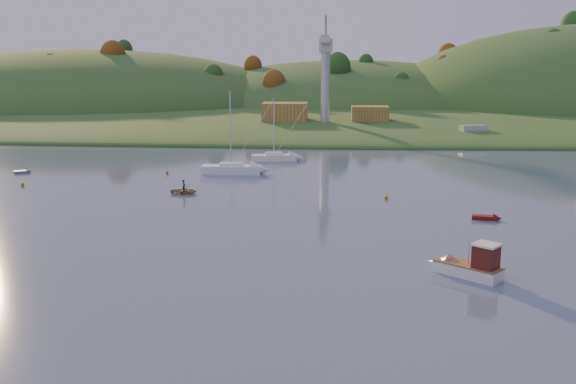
# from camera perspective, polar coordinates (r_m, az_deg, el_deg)

# --- Properties ---
(ground) EXTENTS (500.00, 500.00, 0.00)m
(ground) POSITION_cam_1_polar(r_m,az_deg,el_deg) (40.12, -2.47, -13.41)
(ground) COLOR #3A4960
(ground) RESTS_ON ground
(far_shore) EXTENTS (620.00, 220.00, 1.50)m
(far_shore) POSITION_cam_1_polar(r_m,az_deg,el_deg) (266.73, 3.25, 7.75)
(far_shore) COLOR #26471C
(far_shore) RESTS_ON ground
(shore_slope) EXTENTS (640.00, 150.00, 7.00)m
(shore_slope) POSITION_cam_1_polar(r_m,az_deg,el_deg) (201.91, 2.93, 6.59)
(shore_slope) COLOR #26471C
(shore_slope) RESTS_ON ground
(hill_left) EXTENTS (170.00, 140.00, 44.00)m
(hill_left) POSITION_cam_1_polar(r_m,az_deg,el_deg) (254.86, -17.72, 7.07)
(hill_left) COLOR #26471C
(hill_left) RESTS_ON ground
(hill_center) EXTENTS (140.00, 120.00, 36.00)m
(hill_center) POSITION_cam_1_polar(r_m,az_deg,el_deg) (246.80, 5.51, 7.43)
(hill_center) COLOR #26471C
(hill_center) RESTS_ON ground
(hillside_trees) EXTENTS (280.00, 50.00, 32.00)m
(hillside_trees) POSITION_cam_1_polar(r_m,az_deg,el_deg) (221.85, 3.05, 7.02)
(hillside_trees) COLOR #1A4217
(hillside_trees) RESTS_ON ground
(wharf) EXTENTS (42.00, 16.00, 2.40)m
(wharf) POSITION_cam_1_polar(r_m,az_deg,el_deg) (158.94, 4.40, 5.71)
(wharf) COLOR slate
(wharf) RESTS_ON ground
(shed_west) EXTENTS (11.00, 8.00, 4.80)m
(shed_west) POSITION_cam_1_polar(r_m,az_deg,el_deg) (160.09, -0.27, 7.08)
(shed_west) COLOR olive
(shed_west) RESTS_ON wharf
(shed_east) EXTENTS (9.00, 7.00, 4.00)m
(shed_east) POSITION_cam_1_polar(r_m,az_deg,el_deg) (160.88, 7.29, 6.87)
(shed_east) COLOR olive
(shed_east) RESTS_ON wharf
(dock_crane) EXTENTS (3.20, 28.00, 20.30)m
(dock_crane) POSITION_cam_1_polar(r_m,az_deg,el_deg) (154.57, 3.36, 11.50)
(dock_crane) COLOR #B7B7BC
(dock_crane) RESTS_ON wharf
(fishing_boat) EXTENTS (6.05, 5.47, 3.99)m
(fishing_boat) POSITION_cam_1_polar(r_m,az_deg,el_deg) (53.89, 15.32, -6.23)
(fishing_boat) COLOR silver
(fishing_boat) RESTS_ON ground
(sailboat_near) EXTENTS (8.08, 3.39, 10.86)m
(sailboat_near) POSITION_cam_1_polar(r_m,az_deg,el_deg) (112.60, -1.25, 3.16)
(sailboat_near) COLOR white
(sailboat_near) RESTS_ON ground
(sailboat_far) EXTENTS (9.20, 3.01, 12.66)m
(sailboat_far) POSITION_cam_1_polar(r_m,az_deg,el_deg) (99.74, -5.06, 2.10)
(sailboat_far) COLOR white
(sailboat_far) RESTS_ON ground
(canoe) EXTENTS (3.62, 2.67, 0.72)m
(canoe) POSITION_cam_1_polar(r_m,az_deg,el_deg) (85.20, -9.23, 0.10)
(canoe) COLOR #A08658
(canoe) RESTS_ON ground
(paddler) EXTENTS (0.41, 0.60, 1.59)m
(paddler) POSITION_cam_1_polar(r_m,az_deg,el_deg) (85.12, -9.24, 0.39)
(paddler) COLOR black
(paddler) RESTS_ON ground
(red_tender) EXTENTS (3.29, 1.62, 1.07)m
(red_tender) POSITION_cam_1_polar(r_m,az_deg,el_deg) (73.46, 17.54, -2.21)
(red_tender) COLOR #5A100C
(red_tender) RESTS_ON ground
(grey_dinghy) EXTENTS (2.71, 2.19, 0.97)m
(grey_dinghy) POSITION_cam_1_polar(r_m,az_deg,el_deg) (108.26, -22.35, 1.69)
(grey_dinghy) COLOR slate
(grey_dinghy) RESTS_ON ground
(work_vessel) EXTENTS (13.70, 7.22, 3.35)m
(work_vessel) POSITION_cam_1_polar(r_m,az_deg,el_deg) (148.22, 16.14, 4.89)
(work_vessel) COLOR slate
(work_vessel) RESTS_ON ground
(buoy_1) EXTENTS (0.50, 0.50, 0.50)m
(buoy_1) POSITION_cam_1_polar(r_m,az_deg,el_deg) (81.59, 8.71, -0.47)
(buoy_1) COLOR orange
(buoy_1) RESTS_ON ground
(buoy_2) EXTENTS (0.50, 0.50, 0.50)m
(buoy_2) POSITION_cam_1_polar(r_m,az_deg,el_deg) (96.60, -22.53, 0.63)
(buoy_2) COLOR orange
(buoy_2) RESTS_ON ground
(buoy_3) EXTENTS (0.50, 0.50, 0.50)m
(buoy_3) POSITION_cam_1_polar(r_m,az_deg,el_deg) (106.05, -6.18, 2.33)
(buoy_3) COLOR orange
(buoy_3) RESTS_ON ground
(buoy_4) EXTENTS (0.50, 0.50, 0.50)m
(buoy_4) POSITION_cam_1_polar(r_m,az_deg,el_deg) (100.90, -10.71, 1.73)
(buoy_4) COLOR orange
(buoy_4) RESTS_ON ground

